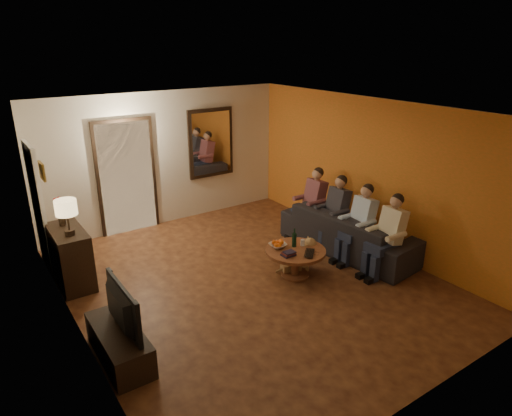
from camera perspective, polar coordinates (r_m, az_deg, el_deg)
floor at (r=7.10m, az=-0.64°, el=-9.15°), size 5.00×6.00×0.01m
ceiling at (r=6.24m, az=-0.74°, el=12.08°), size 5.00×6.00×0.01m
back_wall at (r=9.10m, az=-11.29°, el=6.03°), size 5.00×0.02×2.60m
front_wall at (r=4.60m, az=20.87°, el=-9.76°), size 5.00×0.02×2.60m
left_wall at (r=5.67m, az=-22.26°, el=-4.11°), size 0.02×6.00×2.60m
right_wall at (r=8.14m, az=14.15°, el=4.10°), size 0.02×6.00×2.60m
orange_accent at (r=8.14m, az=14.10°, el=4.09°), size 0.01×6.00×2.60m
kitchen_doorway at (r=8.88m, az=-15.85°, el=3.60°), size 1.00×0.06×2.10m
door_trim at (r=8.87m, az=-15.83°, el=3.59°), size 1.12×0.04×2.22m
fridge_glimpse at (r=9.00m, az=-14.28°, el=2.98°), size 0.45×0.03×1.70m
mirror_frame at (r=9.44m, az=-5.67°, el=8.09°), size 1.00×0.05×1.40m
mirror_glass at (r=9.42m, az=-5.58°, el=8.06°), size 0.86×0.02×1.26m
white_door at (r=7.90m, az=-25.54°, el=0.03°), size 0.06×0.85×2.04m
framed_art at (r=6.72m, az=-25.19°, el=4.19°), size 0.03×0.28×0.24m
art_canvas at (r=6.72m, az=-25.06°, el=4.21°), size 0.01×0.22×0.18m
dresser at (r=7.40m, az=-22.16°, el=-5.68°), size 0.45×0.99×0.88m
table_lamp at (r=6.93m, az=-22.51°, el=-1.09°), size 0.30×0.30×0.54m
flower_vase at (r=7.36m, az=-23.23°, el=-0.40°), size 0.14×0.14×0.44m
tv_stand at (r=5.72m, az=-16.69°, el=-16.00°), size 0.45×1.16×0.39m
tv at (r=5.46m, az=-17.20°, el=-11.99°), size 0.97×0.13×0.56m
sofa at (r=8.08m, az=11.67°, el=-2.89°), size 2.58×1.24×0.73m
person_a at (r=7.38m, az=16.22°, el=-3.61°), size 0.60×0.40×1.20m
person_b at (r=7.74m, az=12.85°, el=-2.16°), size 0.60×0.40×1.20m
person_c at (r=8.12m, az=9.79°, el=-0.83°), size 0.60×0.40×1.20m
person_d at (r=8.53m, az=7.02°, el=0.37°), size 0.60×0.40×1.20m
dog at (r=7.31m, az=5.14°, el=-5.84°), size 0.61×0.39×0.56m
coffee_table at (r=7.19m, az=4.91°, el=-6.80°), size 0.96×0.96×0.45m
bowl at (r=7.13m, az=2.73°, el=-4.69°), size 0.26×0.26×0.06m
oranges at (r=7.10m, az=2.74°, el=-4.19°), size 0.20×0.20×0.08m
wine_bottle at (r=7.12m, az=4.81°, el=-3.68°), size 0.07×0.07×0.31m
wine_glass at (r=7.21m, az=5.85°, el=-4.33°), size 0.06×0.06×0.10m
book_stack at (r=6.88m, az=4.07°, el=-5.68°), size 0.20×0.15×0.07m
laptop at (r=6.95m, az=7.08°, el=-5.70°), size 0.38×0.38×0.03m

